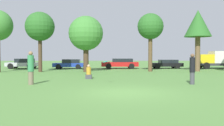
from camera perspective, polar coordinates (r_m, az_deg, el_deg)
ground_plane at (r=11.00m, az=3.34°, el=-7.06°), size 120.00×120.00×0.00m
person_thrower at (r=14.54m, az=-18.89°, el=-1.08°), size 0.35×0.35×1.94m
person_catcher at (r=14.65m, az=18.70°, el=-1.30°), size 0.32×0.32×1.80m
frisbee at (r=13.68m, az=-1.62°, el=0.29°), size 0.28×0.27×0.12m
bystander_sitting at (r=17.17m, az=-5.61°, el=-2.41°), size 0.45×0.37×1.04m
tree_1 at (r=25.52m, az=-16.90°, el=8.26°), size 2.96×2.96×6.11m
tree_2 at (r=24.50m, az=-6.28°, el=7.00°), size 3.51×3.51×5.69m
tree_3 at (r=25.26m, az=9.20°, el=8.47°), size 2.69×2.69×6.05m
tree_4 at (r=26.82m, az=19.90°, el=8.64°), size 2.80×2.80×6.45m
parked_car_silver at (r=32.15m, az=-20.50°, el=-0.06°), size 3.91×2.14×1.26m
parked_car_blue at (r=30.09m, az=-10.09°, el=-0.19°), size 3.93×1.97×1.19m
parked_car_red at (r=29.95m, az=1.98°, el=-0.06°), size 4.67×2.15×1.27m
parked_car_black at (r=31.20m, az=12.91°, el=-0.17°), size 4.12×2.13×1.12m
delivery_truck_yellow at (r=32.98m, az=24.36°, el=0.87°), size 5.87×2.43×2.20m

